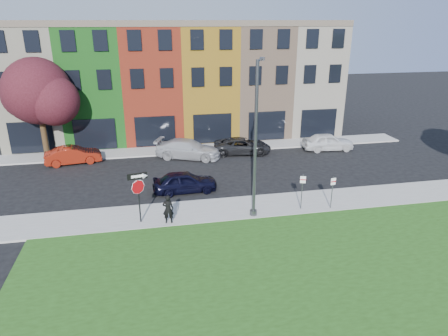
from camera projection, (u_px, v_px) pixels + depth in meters
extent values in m
plane|color=black|center=(264.00, 233.00, 20.96)|extent=(120.00, 120.00, 0.00)
cube|color=gray|center=(281.00, 204.00, 24.06)|extent=(40.00, 3.00, 0.12)
cube|color=gray|center=(180.00, 150.00, 34.19)|extent=(40.00, 2.40, 0.12)
cube|color=beige|center=(39.00, 85.00, 36.01)|extent=(5.00, 10.00, 10.00)
cube|color=#247E22|center=(97.00, 83.00, 36.91)|extent=(5.00, 10.00, 10.00)
cube|color=#B6351E|center=(151.00, 82.00, 37.81)|extent=(5.00, 10.00, 10.00)
cube|color=gold|center=(203.00, 80.00, 38.72)|extent=(5.00, 10.00, 10.00)
cube|color=#91745D|center=(253.00, 79.00, 39.62)|extent=(5.00, 10.00, 10.00)
cube|color=beige|center=(301.00, 78.00, 40.52)|extent=(5.00, 10.00, 10.00)
cube|color=black|center=(184.00, 130.00, 34.83)|extent=(30.00, 0.12, 2.60)
cylinder|color=black|center=(139.00, 199.00, 21.40)|extent=(0.08, 0.08, 2.78)
cylinder|color=white|center=(138.00, 187.00, 21.14)|extent=(0.81, 0.20, 0.82)
cylinder|color=#97080D|center=(138.00, 187.00, 21.11)|extent=(0.76, 0.18, 0.78)
cube|color=black|center=(137.00, 176.00, 20.92)|extent=(1.03, 0.26, 0.34)
cube|color=white|center=(137.00, 176.00, 20.89)|extent=(0.65, 0.16, 0.14)
imported|color=black|center=(168.00, 209.00, 21.51)|extent=(0.69, 0.53, 1.63)
imported|color=black|center=(185.00, 182.00, 25.77)|extent=(1.97, 4.23, 1.40)
imported|color=maroon|center=(73.00, 155.00, 30.88)|extent=(2.76, 4.63, 1.37)
imported|color=#A8A8AC|center=(188.00, 149.00, 32.11)|extent=(5.62, 6.64, 1.51)
imported|color=black|center=(242.00, 146.00, 33.24)|extent=(3.48, 5.35, 1.32)
imported|color=silver|center=(328.00, 142.00, 34.11)|extent=(2.34, 4.55, 1.46)
cylinder|color=#47494C|center=(255.00, 143.00, 21.16)|extent=(0.18, 0.18, 8.56)
cylinder|color=#47494C|center=(253.00, 212.00, 22.61)|extent=(0.40, 0.40, 0.30)
cylinder|color=#47494C|center=(260.00, 60.00, 20.62)|extent=(0.88, 1.89, 0.12)
cube|color=#47494C|center=(262.00, 59.00, 21.65)|extent=(0.44, 0.60, 0.16)
cylinder|color=#47494C|center=(302.00, 192.00, 23.03)|extent=(0.05, 0.05, 2.15)
cube|color=white|center=(303.00, 180.00, 22.73)|extent=(0.31, 0.12, 0.42)
cube|color=#97080D|center=(303.00, 180.00, 22.71)|extent=(0.31, 0.11, 0.06)
cylinder|color=#47494C|center=(332.00, 193.00, 23.17)|extent=(0.05, 0.05, 1.96)
cube|color=white|center=(333.00, 182.00, 22.89)|extent=(0.32, 0.07, 0.42)
cube|color=#97080D|center=(333.00, 182.00, 22.87)|extent=(0.32, 0.06, 0.06)
cylinder|color=black|center=(44.00, 136.00, 31.73)|extent=(0.44, 0.44, 3.50)
sphere|color=black|center=(37.00, 91.00, 30.49)|extent=(5.09, 5.09, 5.09)
sphere|color=black|center=(54.00, 101.00, 30.24)|extent=(3.82, 3.82, 3.82)
sphere|color=black|center=(25.00, 96.00, 31.28)|extent=(3.57, 3.57, 3.57)
sphere|color=black|center=(40.00, 78.00, 30.70)|extent=(3.06, 3.06, 3.06)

